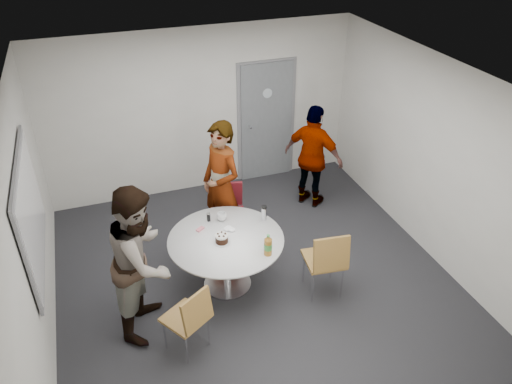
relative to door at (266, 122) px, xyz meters
name	(u,v)px	position (x,y,z in m)	size (l,w,h in m)	color
floor	(253,276)	(-1.10, -2.48, -1.03)	(5.00, 5.00, 0.00)	black
ceiling	(252,81)	(-1.10, -2.48, 1.67)	(5.00, 5.00, 0.00)	silver
wall_back	(201,112)	(-1.10, 0.02, 0.32)	(5.00, 5.00, 0.00)	silver
wall_left	(29,231)	(-3.60, -2.48, 0.32)	(5.00, 5.00, 0.00)	silver
wall_right	(429,157)	(1.40, -2.48, 0.32)	(5.00, 5.00, 0.00)	silver
wall_front	(356,346)	(-1.10, -4.98, 0.32)	(5.00, 5.00, 0.00)	silver
door	(266,122)	(0.00, 0.00, 0.00)	(1.02, 0.17, 2.12)	slate
whiteboard	(31,213)	(-3.56, -2.28, 0.42)	(0.04, 1.90, 1.25)	slate
table	(228,245)	(-1.45, -2.53, -0.38)	(1.44, 1.44, 1.03)	white
chair_near_left	(190,316)	(-2.14, -3.44, -0.49)	(0.59, 0.60, 0.88)	brown
chair_near_right	(327,258)	(-0.37, -3.12, -0.43)	(0.52, 0.56, 0.98)	brown
chair_far	(229,207)	(-1.15, -1.59, -0.47)	(0.51, 0.55, 0.90)	maroon
person_main	(221,185)	(-1.25, -1.59, -0.10)	(0.68, 0.45, 1.86)	#A5C6EA
person_left	(142,260)	(-2.51, -2.83, -0.09)	(0.91, 0.71, 1.87)	white
person_right	(313,157)	(0.37, -1.11, -0.18)	(0.99, 0.41, 1.69)	black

